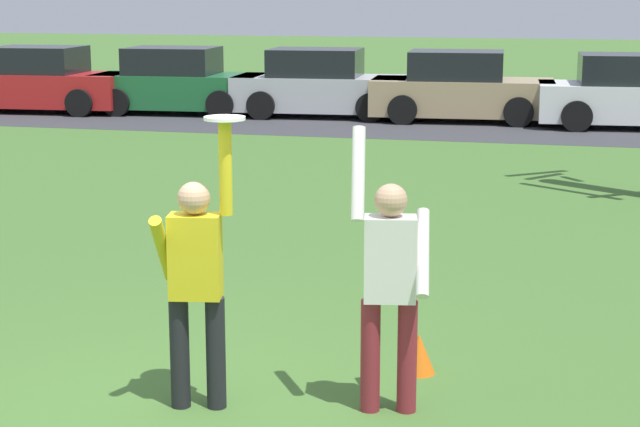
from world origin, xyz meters
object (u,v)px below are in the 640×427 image
object	(u,v)px
parked_car_red	(43,82)
parked_car_green	(178,83)
person_catcher	(196,275)
parked_car_silver	(320,86)
field_cone_orange	(419,353)
parked_car_tan	(461,89)
frisbee_disc	(225,118)
parked_car_white	(633,94)
person_defender	(390,278)

from	to	relation	value
parked_car_red	parked_car_green	world-z (taller)	same
person_catcher	parked_car_silver	world-z (taller)	person_catcher
parked_car_green	parked_car_silver	size ratio (longest dim) A/B	1.00
field_cone_orange	parked_car_tan	bearing A→B (deg)	95.45
frisbee_disc	field_cone_orange	size ratio (longest dim) A/B	0.89
frisbee_disc	parked_car_green	distance (m)	18.70
parked_car_green	field_cone_orange	size ratio (longest dim) A/B	13.17
parked_car_tan	parked_car_green	bearing A→B (deg)	176.96
parked_car_green	field_cone_orange	xyz separation A→B (m)	(8.40, -16.19, -0.57)
parked_car_tan	parked_car_white	xyz separation A→B (m)	(3.78, -0.31, 0.00)
parked_car_green	parked_car_tan	distance (m)	6.84
person_defender	field_cone_orange	bearing A→B (deg)	-107.82
frisbee_disc	parked_car_white	distance (m)	17.41
person_catcher	parked_car_silver	bearing A→B (deg)	90.17
frisbee_disc	parked_car_silver	size ratio (longest dim) A/B	0.07
person_catcher	parked_car_green	bearing A→B (deg)	100.99
parked_car_red	field_cone_orange	size ratio (longest dim) A/B	13.17
frisbee_disc	parked_car_tan	world-z (taller)	frisbee_disc
person_defender	parked_car_tan	bearing A→B (deg)	-96.11
parked_car_red	parked_car_green	size ratio (longest dim) A/B	1.00
parked_car_green	parked_car_tan	bearing A→B (deg)	-3.04
frisbee_disc	parked_car_silver	world-z (taller)	frisbee_disc
person_defender	parked_car_silver	world-z (taller)	person_defender
parked_car_white	parked_car_tan	bearing A→B (deg)	171.25
person_catcher	parked_car_red	bearing A→B (deg)	110.57
person_defender	parked_car_silver	size ratio (longest dim) A/B	0.48
person_defender	parked_car_tan	size ratio (longest dim) A/B	0.48
person_defender	parked_car_silver	bearing A→B (deg)	-85.45
frisbee_disc	parked_car_tan	size ratio (longest dim) A/B	0.07
person_catcher	parked_car_tan	bearing A→B (deg)	79.41
parked_car_silver	field_cone_orange	xyz separation A→B (m)	(4.88, -16.41, -0.57)
parked_car_red	parked_car_green	bearing A→B (deg)	4.21
frisbee_disc	parked_car_green	xyz separation A→B (m)	(-7.18, 17.22, -1.37)
parked_car_green	parked_car_white	size ratio (longest dim) A/B	1.00
person_catcher	parked_car_green	size ratio (longest dim) A/B	0.49
person_catcher	parked_car_green	distance (m)	18.61
person_catcher	field_cone_orange	size ratio (longest dim) A/B	6.50
parked_car_green	person_defender	bearing A→B (deg)	-67.97
person_catcher	frisbee_disc	distance (m)	1.13
frisbee_disc	parked_car_tan	distance (m)	17.39
frisbee_disc	parked_car_red	size ratio (longest dim) A/B	0.07
frisbee_disc	parked_car_white	size ratio (longest dim) A/B	0.07
person_defender	parked_car_silver	distance (m)	17.86
parked_car_silver	parked_car_red	bearing A→B (deg)	-178.23
frisbee_disc	parked_car_white	world-z (taller)	frisbee_disc
parked_car_tan	person_catcher	bearing A→B (deg)	-93.59
person_catcher	parked_car_tan	world-z (taller)	person_catcher
frisbee_disc	field_cone_orange	distance (m)	2.50
parked_car_silver	parked_car_tan	distance (m)	3.33
frisbee_disc	parked_car_red	world-z (taller)	frisbee_disc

